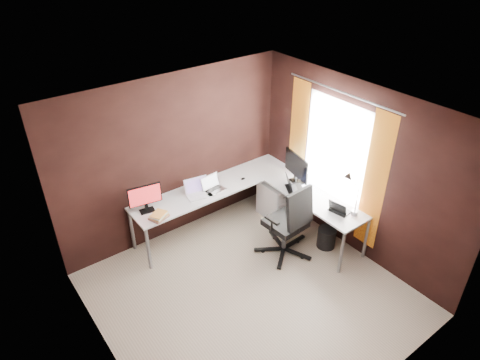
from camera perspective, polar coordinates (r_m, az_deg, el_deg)
name	(u,v)px	position (r m, az deg, el deg)	size (l,w,h in m)	color
room	(271,203)	(5.17, 4.12, -3.11)	(3.60, 3.60, 2.50)	tan
desk	(252,195)	(6.39, 1.65, -1.97)	(2.65, 2.25, 0.73)	white
drawer_pedestal	(276,199)	(6.99, 4.81, -2.52)	(0.42, 0.50, 0.60)	white
monitor_left	(145,197)	(5.98, -12.55, -2.21)	(0.46, 0.16, 0.41)	black
monitor_right	(296,167)	(6.50, 7.53, 1.75)	(0.18, 0.58, 0.48)	black
laptop_white	(198,191)	(6.31, -5.65, -1.48)	(0.40, 0.31, 0.24)	white
laptop_silver	(212,187)	(6.39, -3.71, -0.92)	(0.35, 0.27, 0.22)	silver
laptop_black_big	(293,188)	(6.40, 7.12, -1.06)	(0.39, 0.43, 0.23)	black
laptop_black_small	(339,209)	(6.07, 13.03, -3.85)	(0.24, 0.30, 0.19)	black
book_stack	(159,216)	(5.91, -10.77, -4.72)	(0.28, 0.26, 0.08)	#956250
mouse_left	(155,215)	(5.97, -11.23, -4.60)	(0.09, 0.06, 0.04)	black
mouse_corner	(243,179)	(6.64, 0.40, 0.18)	(0.08, 0.05, 0.03)	black
desk_lamp	(351,189)	(5.85, 14.63, -1.17)	(0.20, 0.24, 0.66)	slate
office_chair	(287,234)	(6.21, 6.26, -7.16)	(0.66, 0.66, 1.17)	black
wastebasket	(326,238)	(6.53, 11.45, -7.53)	(0.27, 0.27, 0.32)	black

